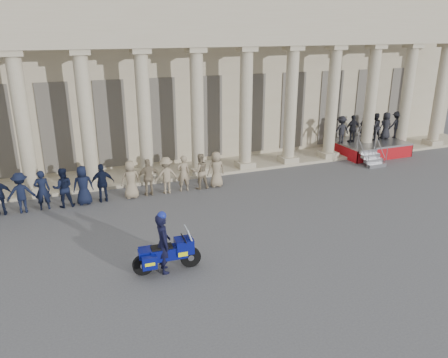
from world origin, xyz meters
TOP-DOWN VIEW (x-y plane):
  - ground at (0.00, 0.00)m, footprint 90.00×90.00m
  - building at (-0.00, 14.74)m, footprint 40.00×12.50m
  - officer_rank at (-6.22, 6.12)m, footprint 16.34×0.64m
  - reviewing_stand at (12.02, 8.08)m, footprint 5.04×3.83m
  - motorcycle at (-2.48, -0.45)m, footprint 2.14×0.88m
  - rider at (-2.60, -0.45)m, footprint 0.49×0.72m

SIDE VIEW (x-z plane):
  - ground at x=0.00m, z-range 0.00..0.00m
  - motorcycle at x=-2.48m, z-range -0.09..1.28m
  - officer_rank at x=-6.22m, z-range 0.00..1.70m
  - rider at x=-2.60m, z-range -0.01..1.99m
  - reviewing_stand at x=12.02m, z-range 0.13..2.53m
  - building at x=0.00m, z-range 0.02..9.02m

